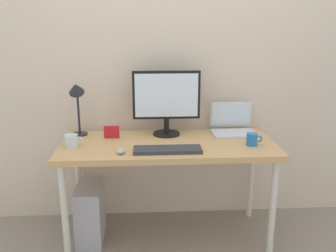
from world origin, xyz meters
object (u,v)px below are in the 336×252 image
at_px(keyboard, 168,150).
at_px(photo_frame, 112,132).
at_px(laptop, 233,125).
at_px(monitor, 166,99).
at_px(computer_tower, 90,213).
at_px(glass_cup, 72,141).
at_px(desk_lamp, 77,96).
at_px(coffee_mug, 252,139).
at_px(desk, 168,151).
at_px(mouse, 121,151).

height_order(keyboard, photo_frame, photo_frame).
bearing_deg(laptop, photo_frame, -174.65).
relative_size(monitor, photo_frame, 4.47).
height_order(monitor, computer_tower, monitor).
bearing_deg(keyboard, photo_frame, 140.82).
distance_m(monitor, glass_cup, 0.73).
height_order(desk_lamp, coffee_mug, desk_lamp).
height_order(laptop, computer_tower, laptop).
relative_size(desk, computer_tower, 3.54).
height_order(desk_lamp, computer_tower, desk_lamp).
relative_size(desk_lamp, glass_cup, 3.45).
distance_m(monitor, desk_lamp, 0.64).
height_order(laptop, keyboard, laptop).
bearing_deg(glass_cup, desk_lamp, 88.13).
height_order(desk, photo_frame, photo_frame).
height_order(desk, monitor, monitor).
distance_m(desk, computer_tower, 0.73).
bearing_deg(coffee_mug, laptop, 101.45).
distance_m(desk_lamp, keyboard, 0.79).
bearing_deg(desk, coffee_mug, -9.57).
xyz_separation_m(desk_lamp, coffee_mug, (1.21, -0.29, -0.25)).
relative_size(monitor, coffee_mug, 4.52).
distance_m(monitor, coffee_mug, 0.68).
xyz_separation_m(coffee_mug, photo_frame, (-0.97, 0.22, 0.01)).
distance_m(keyboard, coffee_mug, 0.59).
distance_m(laptop, coffee_mug, 0.31).
distance_m(monitor, photo_frame, 0.46).
height_order(desk, glass_cup, glass_cup).
bearing_deg(computer_tower, monitor, 19.46).
bearing_deg(coffee_mug, mouse, -173.09).
bearing_deg(photo_frame, mouse, -75.53).
distance_m(desk, monitor, 0.38).
relative_size(keyboard, coffee_mug, 4.04).
bearing_deg(desk, monitor, 90.27).
xyz_separation_m(desk_lamp, photo_frame, (0.24, -0.07, -0.25)).
bearing_deg(mouse, laptop, 26.86).
bearing_deg(laptop, desk, -157.17).
distance_m(desk, keyboard, 0.20).
relative_size(monitor, glass_cup, 4.02).
height_order(mouse, glass_cup, glass_cup).
xyz_separation_m(desk_lamp, mouse, (0.33, -0.40, -0.28)).
distance_m(monitor, keyboard, 0.46).
bearing_deg(laptop, coffee_mug, -78.55).
xyz_separation_m(keyboard, photo_frame, (-0.39, 0.31, 0.04)).
bearing_deg(coffee_mug, desk, 170.43).
xyz_separation_m(desk, computer_tower, (-0.56, -0.00, -0.46)).
relative_size(desk, desk_lamp, 3.52).
bearing_deg(computer_tower, photo_frame, 38.82).
distance_m(laptop, glass_cup, 1.18).
bearing_deg(photo_frame, desk_lamp, 164.67).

